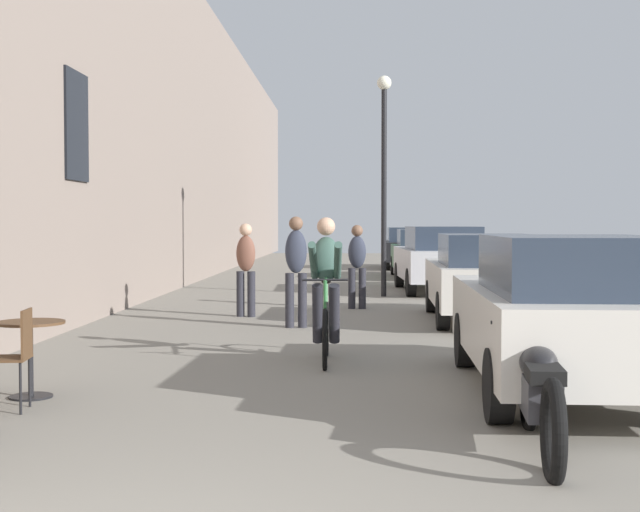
# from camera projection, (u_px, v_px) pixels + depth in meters

# --- Properties ---
(building_facade_left) EXTENTS (0.54, 68.00, 8.20)m
(building_facade_left) POSITION_uv_depth(u_px,v_px,m) (126.00, 101.00, 17.72)
(building_facade_left) COLOR gray
(building_facade_left) RESTS_ON ground_plane
(cafe_table_mid) EXTENTS (0.64, 0.64, 0.72)m
(cafe_table_mid) POSITION_uv_depth(u_px,v_px,m) (30.00, 342.00, 8.28)
(cafe_table_mid) COLOR black
(cafe_table_mid) RESTS_ON ground_plane
(cafe_chair_mid_toward_wall) EXTENTS (0.42, 0.42, 0.89)m
(cafe_chair_mid_toward_wall) POSITION_uv_depth(u_px,v_px,m) (15.00, 352.00, 7.69)
(cafe_chair_mid_toward_wall) COLOR black
(cafe_chair_mid_toward_wall) RESTS_ON ground_plane
(cyclist_on_bicycle) EXTENTS (0.52, 1.76, 1.74)m
(cyclist_on_bicycle) POSITION_uv_depth(u_px,v_px,m) (326.00, 293.00, 10.54)
(cyclist_on_bicycle) COLOR black
(cyclist_on_bicycle) RESTS_ON ground_plane
(pedestrian_near) EXTENTS (0.36, 0.26, 1.74)m
(pedestrian_near) POSITION_uv_depth(u_px,v_px,m) (296.00, 265.00, 13.80)
(pedestrian_near) COLOR #26262D
(pedestrian_near) RESTS_ON ground_plane
(pedestrian_mid) EXTENTS (0.38, 0.30, 1.63)m
(pedestrian_mid) POSITION_uv_depth(u_px,v_px,m) (246.00, 264.00, 15.41)
(pedestrian_mid) COLOR #26262D
(pedestrian_mid) RESTS_ON ground_plane
(pedestrian_far) EXTENTS (0.36, 0.27, 1.60)m
(pedestrian_far) POSITION_uv_depth(u_px,v_px,m) (357.00, 262.00, 16.84)
(pedestrian_far) COLOR #26262D
(pedestrian_far) RESTS_ON ground_plane
(street_lamp) EXTENTS (0.32, 0.32, 4.90)m
(street_lamp) POSITION_uv_depth(u_px,v_px,m) (384.00, 157.00, 19.57)
(street_lamp) COLOR black
(street_lamp) RESTS_ON ground_plane
(parked_car_nearest) EXTENTS (1.92, 4.34, 1.52)m
(parked_car_nearest) POSITION_uv_depth(u_px,v_px,m) (566.00, 312.00, 8.44)
(parked_car_nearest) COLOR beige
(parked_car_nearest) RESTS_ON ground_plane
(parked_car_second) EXTENTS (1.83, 4.15, 1.46)m
(parked_car_second) POSITION_uv_depth(u_px,v_px,m) (484.00, 276.00, 14.66)
(parked_car_second) COLOR beige
(parked_car_second) RESTS_ON ground_plane
(parked_car_third) EXTENTS (1.98, 4.44, 1.56)m
(parked_car_third) POSITION_uv_depth(u_px,v_px,m) (440.00, 258.00, 20.94)
(parked_car_third) COLOR #B7B7BC
(parked_car_third) RESTS_ON ground_plane
(parked_car_fourth) EXTENTS (1.75, 4.10, 1.45)m
(parked_car_fourth) POSITION_uv_depth(u_px,v_px,m) (422.00, 253.00, 26.36)
(parked_car_fourth) COLOR #23512D
(parked_car_fourth) RESTS_ON ground_plane
(parked_car_fifth) EXTENTS (1.81, 4.18, 1.48)m
(parked_car_fifth) POSITION_uv_depth(u_px,v_px,m) (408.00, 247.00, 31.69)
(parked_car_fifth) COLOR black
(parked_car_fifth) RESTS_ON ground_plane
(parked_motorcycle) EXTENTS (0.62, 2.14, 0.92)m
(parked_motorcycle) POSITION_uv_depth(u_px,v_px,m) (540.00, 394.00, 6.37)
(parked_motorcycle) COLOR black
(parked_motorcycle) RESTS_ON ground_plane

